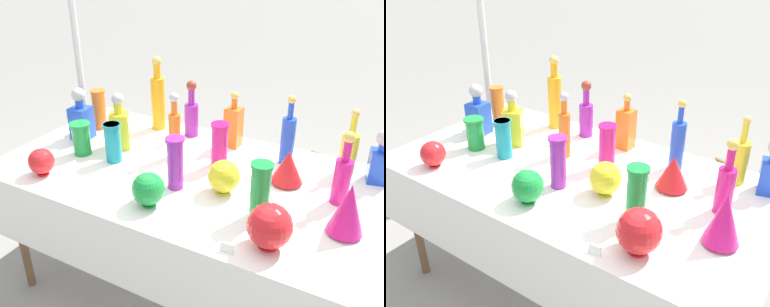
% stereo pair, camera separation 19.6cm
% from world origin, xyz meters
% --- Properties ---
extents(ground_plane, '(40.00, 40.00, 0.00)m').
position_xyz_m(ground_plane, '(0.00, 0.00, 0.00)').
color(ground_plane, gray).
extents(display_table, '(1.84, 0.97, 0.76)m').
position_xyz_m(display_table, '(0.00, -0.04, 0.70)').
color(display_table, white).
rests_on(display_table, ground).
extents(tall_bottle_0, '(0.06, 0.06, 0.34)m').
position_xyz_m(tall_bottle_0, '(-0.15, 0.10, 0.90)').
color(tall_bottle_0, orange).
rests_on(tall_bottle_0, display_table).
extents(tall_bottle_1, '(0.08, 0.08, 0.32)m').
position_xyz_m(tall_bottle_1, '(0.63, 0.34, 0.87)').
color(tall_bottle_1, yellow).
rests_on(tall_bottle_1, display_table).
extents(tall_bottle_2, '(0.07, 0.07, 0.32)m').
position_xyz_m(tall_bottle_2, '(0.66, 0.07, 0.89)').
color(tall_bottle_2, '#C61972').
rests_on(tall_bottle_2, display_table).
extents(tall_bottle_3, '(0.07, 0.07, 0.35)m').
position_xyz_m(tall_bottle_3, '(0.35, 0.30, 0.90)').
color(tall_bottle_3, blue).
rests_on(tall_bottle_3, display_table).
extents(tall_bottle_4, '(0.08, 0.08, 0.31)m').
position_xyz_m(tall_bottle_4, '(-0.20, 0.37, 0.89)').
color(tall_bottle_4, purple).
rests_on(tall_bottle_4, display_table).
extents(tall_bottle_5, '(0.08, 0.08, 0.42)m').
position_xyz_m(tall_bottle_5, '(-0.42, 0.36, 0.94)').
color(tall_bottle_5, orange).
rests_on(tall_bottle_5, display_table).
extents(square_decanter_0, '(0.13, 0.13, 0.30)m').
position_xyz_m(square_decanter_0, '(-0.45, 0.06, 0.88)').
color(square_decanter_0, yellow).
rests_on(square_decanter_0, display_table).
extents(square_decanter_1, '(0.08, 0.08, 0.30)m').
position_xyz_m(square_decanter_1, '(0.05, 0.36, 0.88)').
color(square_decanter_1, orange).
rests_on(square_decanter_1, display_table).
extents(square_decanter_3, '(0.11, 0.11, 0.29)m').
position_xyz_m(square_decanter_3, '(-0.71, 0.05, 0.88)').
color(square_decanter_3, blue).
rests_on(square_decanter_3, display_table).
extents(slender_vase_0, '(0.10, 0.10, 0.17)m').
position_xyz_m(slender_vase_0, '(-0.58, -0.10, 0.85)').
color(slender_vase_0, '#198C38').
rests_on(slender_vase_0, display_table).
extents(slender_vase_1, '(0.08, 0.08, 0.23)m').
position_xyz_m(slender_vase_1, '(-0.71, 0.20, 0.88)').
color(slender_vase_1, orange).
rests_on(slender_vase_1, display_table).
extents(slender_vase_2, '(0.09, 0.09, 0.22)m').
position_xyz_m(slender_vase_2, '(0.08, 0.12, 0.88)').
color(slender_vase_2, '#C61972').
rests_on(slender_vase_2, display_table).
extents(slender_vase_3, '(0.09, 0.09, 0.20)m').
position_xyz_m(slender_vase_3, '(-0.39, -0.08, 0.87)').
color(slender_vase_3, teal).
rests_on(slender_vase_3, display_table).
extents(slender_vase_4, '(0.09, 0.09, 0.24)m').
position_xyz_m(slender_vase_4, '(0.40, -0.18, 0.89)').
color(slender_vase_4, '#198C38').
rests_on(slender_vase_4, display_table).
extents(slender_vase_5, '(0.08, 0.08, 0.24)m').
position_xyz_m(slender_vase_5, '(0.00, -0.15, 0.89)').
color(slender_vase_5, purple).
rests_on(slender_vase_5, display_table).
extents(fluted_vase_0, '(0.13, 0.13, 0.21)m').
position_xyz_m(fluted_vase_0, '(0.72, -0.13, 0.87)').
color(fluted_vase_0, '#C61972').
rests_on(fluted_vase_0, display_table).
extents(fluted_vase_1, '(0.14, 0.14, 0.16)m').
position_xyz_m(fluted_vase_1, '(0.42, 0.12, 0.84)').
color(fluted_vase_1, red).
rests_on(fluted_vase_1, display_table).
extents(round_bowl_0, '(0.14, 0.14, 0.15)m').
position_xyz_m(round_bowl_0, '(-0.03, -0.32, 0.84)').
color(round_bowl_0, '#198C38').
rests_on(round_bowl_0, display_table).
extents(round_bowl_1, '(0.12, 0.12, 0.13)m').
position_xyz_m(round_bowl_1, '(-0.60, -0.35, 0.83)').
color(round_bowl_1, red).
rests_on(round_bowl_1, display_table).
extents(round_bowl_2, '(0.16, 0.16, 0.17)m').
position_xyz_m(round_bowl_2, '(0.50, -0.34, 0.85)').
color(round_bowl_2, red).
rests_on(round_bowl_2, display_table).
extents(round_bowl_3, '(0.14, 0.14, 0.15)m').
position_xyz_m(round_bowl_3, '(0.20, -0.08, 0.84)').
color(round_bowl_3, yellow).
rests_on(round_bowl_3, display_table).
extents(price_tag_left, '(0.05, 0.02, 0.04)m').
position_xyz_m(price_tag_left, '(0.38, -0.44, 0.78)').
color(price_tag_left, white).
rests_on(price_tag_left, display_table).
extents(cardboard_box_behind_left, '(0.58, 0.54, 0.42)m').
position_xyz_m(cardboard_box_behind_left, '(0.50, 1.03, 0.17)').
color(cardboard_box_behind_left, tan).
rests_on(cardboard_box_behind_left, ground).
extents(cardboard_box_behind_right, '(0.46, 0.45, 0.36)m').
position_xyz_m(cardboard_box_behind_right, '(-0.33, 0.90, 0.14)').
color(cardboard_box_behind_right, tan).
rests_on(cardboard_box_behind_right, ground).
extents(canopy_pole, '(0.18, 0.18, 2.57)m').
position_xyz_m(canopy_pole, '(-1.18, 0.57, 1.02)').
color(canopy_pole, silver).
rests_on(canopy_pole, ground).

